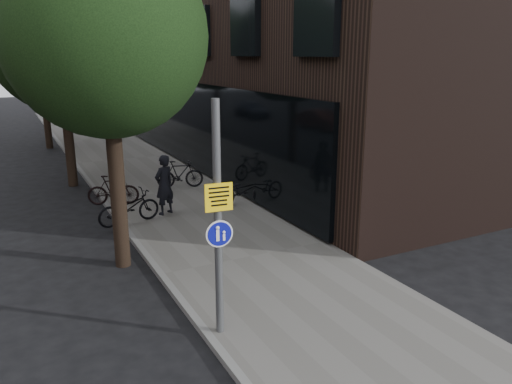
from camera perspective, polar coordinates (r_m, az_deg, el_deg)
ground at (r=9.72m, az=7.13°, el=-15.01°), size 120.00×120.00×0.00m
sidewalk at (r=18.26m, az=-10.02°, el=-0.18°), size 4.50×60.00×0.12m
curb_edge at (r=17.77m, az=-16.95°, el=-1.05°), size 0.15×60.00×0.13m
street_tree_near at (r=11.73m, az=-16.50°, el=15.83°), size 4.40×4.40×7.50m
street_tree_mid at (r=20.13m, az=-21.37°, el=15.03°), size 5.00×5.00×7.80m
street_tree_far at (r=29.09m, az=-23.43°, el=14.65°), size 5.00×5.00×7.80m
signpost at (r=8.43m, az=-4.38°, el=-3.32°), size 0.48×0.14×4.12m
pedestrian at (r=15.54m, az=-10.45°, el=0.81°), size 0.80×0.68×1.86m
parked_bike_facade_near at (r=16.34m, az=-1.44°, el=0.20°), size 1.97×1.11×0.98m
parked_bike_facade_far at (r=18.65m, az=-8.69°, el=2.02°), size 1.77×0.92×1.02m
parked_bike_curb_near at (r=14.98m, az=-14.34°, el=-1.71°), size 1.97×1.00×0.99m
parked_bike_curb_far at (r=17.01m, az=-16.01°, el=0.23°), size 1.71×0.96×0.99m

